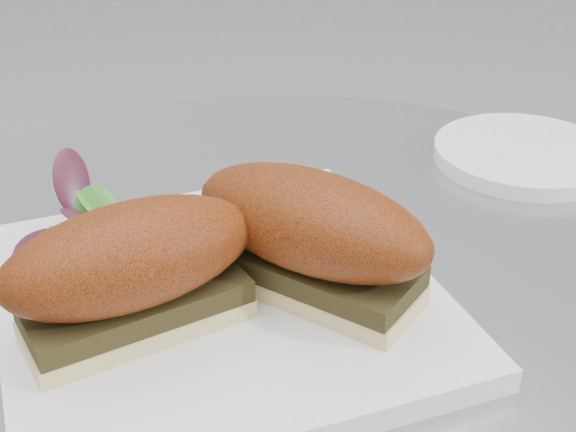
% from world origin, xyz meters
% --- Properties ---
extents(plate, '(0.31, 0.31, 0.02)m').
position_xyz_m(plate, '(-0.06, -0.01, 0.74)').
color(plate, white).
rests_on(plate, table).
extents(sandwich_left, '(0.15, 0.07, 0.08)m').
position_xyz_m(sandwich_left, '(-0.11, -0.02, 0.79)').
color(sandwich_left, '#D7C586').
rests_on(sandwich_left, plate).
extents(sandwich_right, '(0.13, 0.18, 0.08)m').
position_xyz_m(sandwich_right, '(-0.01, -0.04, 0.79)').
color(sandwich_right, '#D7C586').
rests_on(sandwich_right, plate).
extents(salad, '(0.11, 0.11, 0.05)m').
position_xyz_m(salad, '(-0.11, 0.06, 0.77)').
color(salad, '#44902F').
rests_on(salad, plate).
extents(saucer, '(0.16, 0.16, 0.01)m').
position_xyz_m(saucer, '(0.28, 0.05, 0.74)').
color(saucer, white).
rests_on(saucer, table).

